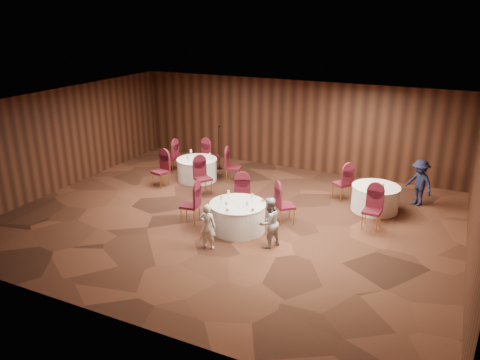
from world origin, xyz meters
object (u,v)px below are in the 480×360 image
at_px(woman_b, 269,223).
at_px(man_c, 419,183).
at_px(table_right, 375,198).
at_px(mic_stand, 219,157).
at_px(table_main, 238,216).
at_px(table_left, 197,169).
at_px(woman_a, 208,226).

bearing_deg(woman_b, man_c, 171.17).
xyz_separation_m(table_right, mic_stand, (-5.84, 1.40, 0.09)).
height_order(table_main, man_c, man_c).
relative_size(table_main, table_left, 1.09).
relative_size(table_right, man_c, 0.97).
relative_size(woman_a, man_c, 0.82).
distance_m(woman_a, man_c, 6.63).
height_order(table_left, woman_b, woman_b).
relative_size(table_main, woman_b, 1.15).
bearing_deg(table_main, woman_b, -26.02).
relative_size(table_main, woman_a, 1.28).
relative_size(table_right, mic_stand, 0.85).
relative_size(table_main, man_c, 1.06).
bearing_deg(woman_b, woman_a, -35.71).
bearing_deg(man_c, mic_stand, -146.95).
xyz_separation_m(woman_a, man_c, (4.31, 5.04, 0.13)).
xyz_separation_m(table_main, table_right, (3.03, 2.86, 0.00)).
distance_m(table_main, woman_a, 1.27).
height_order(table_left, woman_a, woman_a).
bearing_deg(woman_b, mic_stand, -114.97).
height_order(mic_stand, woman_a, mic_stand).
bearing_deg(table_main, mic_stand, 123.38).
xyz_separation_m(mic_stand, woman_a, (2.60, -5.50, 0.11)).
xyz_separation_m(woman_a, woman_b, (1.30, 0.70, 0.06)).
relative_size(table_left, man_c, 0.97).
height_order(table_left, man_c, man_c).
bearing_deg(woman_b, table_left, -104.52).
bearing_deg(table_right, mic_stand, 166.50).
distance_m(table_right, mic_stand, 6.01).
bearing_deg(table_left, man_c, 7.33).
height_order(table_right, mic_stand, mic_stand).
height_order(table_right, man_c, man_c).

